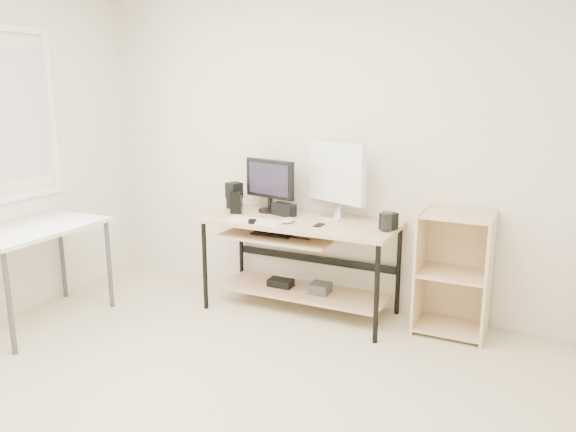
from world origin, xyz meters
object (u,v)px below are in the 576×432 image
(desk, at_px, (298,246))
(shelf_unit, at_px, (454,272))
(black_monitor, at_px, (270,182))
(white_imac, at_px, (336,175))
(side_table, at_px, (35,237))
(audio_controller, at_px, (236,203))

(desk, bearing_deg, shelf_unit, 7.77)
(desk, xyz_separation_m, shelf_unit, (1.18, 0.16, -0.09))
(black_monitor, height_order, white_imac, white_imac)
(desk, height_order, shelf_unit, shelf_unit)
(side_table, xyz_separation_m, audio_controller, (1.11, 1.04, 0.17))
(side_table, bearing_deg, desk, 32.65)
(white_imac, height_order, audio_controller, white_imac)
(black_monitor, xyz_separation_m, white_imac, (0.56, 0.03, 0.10))
(shelf_unit, bearing_deg, side_table, -156.67)
(desk, height_order, audio_controller, audio_controller)
(black_monitor, bearing_deg, white_imac, 16.41)
(side_table, height_order, black_monitor, black_monitor)
(white_imac, distance_m, audio_controller, 0.85)
(shelf_unit, bearing_deg, black_monitor, -179.83)
(desk, relative_size, white_imac, 2.53)
(side_table, relative_size, black_monitor, 2.13)
(desk, distance_m, black_monitor, 0.58)
(shelf_unit, relative_size, white_imac, 1.52)
(side_table, relative_size, audio_controller, 5.66)
(side_table, relative_size, white_imac, 1.69)
(desk, relative_size, audio_controller, 8.50)
(white_imac, bearing_deg, shelf_unit, 20.32)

